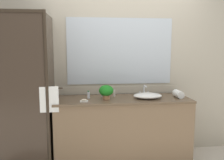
# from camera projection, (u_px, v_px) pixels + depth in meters

# --- Properties ---
(wall_back_with_mirror) EXTENTS (4.40, 0.06, 2.60)m
(wall_back_with_mirror) POSITION_uv_depth(u_px,v_px,m) (120.00, 66.00, 3.35)
(wall_back_with_mirror) COLOR #B2A893
(wall_back_with_mirror) RESTS_ON ground_plane
(vanity_cabinet) EXTENTS (1.80, 0.58, 0.90)m
(vanity_cabinet) POSITION_uv_depth(u_px,v_px,m) (123.00, 130.00, 3.14)
(vanity_cabinet) COLOR brown
(vanity_cabinet) RESTS_ON ground_plane
(shower_enclosure) EXTENTS (1.20, 0.59, 2.00)m
(shower_enclosure) POSITION_uv_depth(u_px,v_px,m) (21.00, 94.00, 2.73)
(shower_enclosure) COLOR #2D2319
(shower_enclosure) RESTS_ON ground_plane
(sink_basin) EXTENTS (0.39, 0.30, 0.07)m
(sink_basin) POSITION_uv_depth(u_px,v_px,m) (148.00, 96.00, 3.06)
(sink_basin) COLOR white
(sink_basin) RESTS_ON vanity_cabinet
(faucet) EXTENTS (0.17, 0.14, 0.15)m
(faucet) POSITION_uv_depth(u_px,v_px,m) (144.00, 92.00, 3.25)
(faucet) COLOR silver
(faucet) RESTS_ON vanity_cabinet
(potted_plant) EXTENTS (0.19, 0.19, 0.19)m
(potted_plant) POSITION_uv_depth(u_px,v_px,m) (106.00, 91.00, 2.98)
(potted_plant) COLOR #B77A51
(potted_plant) RESTS_ON vanity_cabinet
(soap_dish) EXTENTS (0.10, 0.07, 0.04)m
(soap_dish) POSITION_uv_depth(u_px,v_px,m) (84.00, 101.00, 2.85)
(soap_dish) COLOR silver
(soap_dish) RESTS_ON vanity_cabinet
(amenity_bottle_body_wash) EXTENTS (0.03, 0.03, 0.09)m
(amenity_bottle_body_wash) POSITION_uv_depth(u_px,v_px,m) (103.00, 94.00, 3.14)
(amenity_bottle_body_wash) COLOR silver
(amenity_bottle_body_wash) RESTS_ON vanity_cabinet
(amenity_bottle_lotion) EXTENTS (0.03, 0.03, 0.10)m
(amenity_bottle_lotion) POSITION_uv_depth(u_px,v_px,m) (114.00, 93.00, 3.18)
(amenity_bottle_lotion) COLOR silver
(amenity_bottle_lotion) RESTS_ON vanity_cabinet
(amenity_bottle_shampoo) EXTENTS (0.03, 0.03, 0.10)m
(amenity_bottle_shampoo) POSITION_uv_depth(u_px,v_px,m) (89.00, 95.00, 3.05)
(amenity_bottle_shampoo) COLOR silver
(amenity_bottle_shampoo) RESTS_ON vanity_cabinet
(rolled_towel_near_edge) EXTENTS (0.10, 0.19, 0.10)m
(rolled_towel_near_edge) POSITION_uv_depth(u_px,v_px,m) (178.00, 94.00, 3.10)
(rolled_towel_near_edge) COLOR white
(rolled_towel_near_edge) RESTS_ON vanity_cabinet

